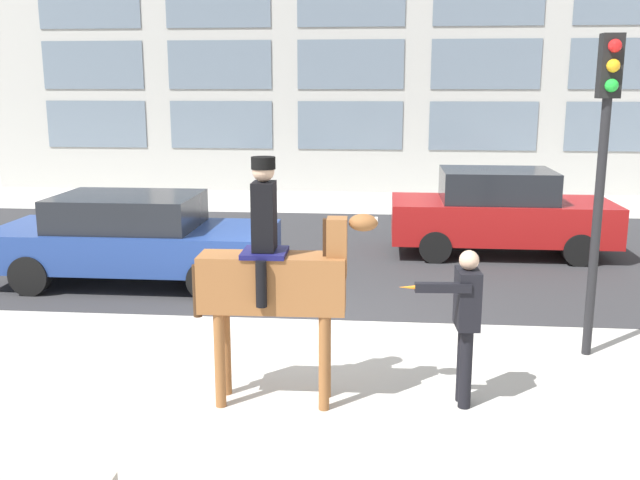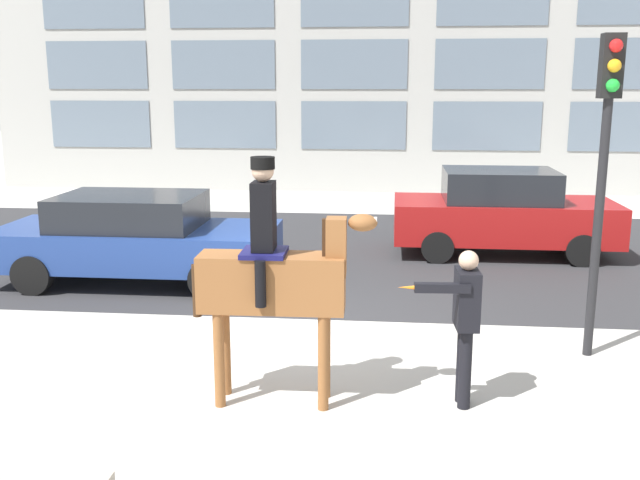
{
  "view_description": "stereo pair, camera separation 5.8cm",
  "coord_description": "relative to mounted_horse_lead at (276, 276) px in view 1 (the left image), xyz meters",
  "views": [
    {
      "loc": [
        1.1,
        -9.07,
        3.25
      ],
      "look_at": [
        0.38,
        -1.31,
        1.55
      ],
      "focal_mm": 40.0,
      "sensor_mm": 36.0,
      "label": 1
    },
    {
      "loc": [
        1.15,
        -9.06,
        3.25
      ],
      "look_at": [
        0.38,
        -1.31,
        1.55
      ],
      "focal_mm": 40.0,
      "sensor_mm": 36.0,
      "label": 2
    }
  ],
  "objects": [
    {
      "name": "road_surface",
      "position": [
        -0.01,
        6.93,
        -1.36
      ],
      "size": [
        22.65,
        8.5,
        0.01
      ],
      "color": "#2D2D30",
      "rests_on": "ground_plane"
    },
    {
      "name": "pedestrian_bystander",
      "position": [
        1.92,
        0.11,
        -0.39
      ],
      "size": [
        0.82,
        0.46,
        1.64
      ],
      "rotation": [
        0.0,
        0.0,
        -3.08
      ],
      "color": "black",
      "rests_on": "ground_plane"
    },
    {
      "name": "traffic_light",
      "position": [
        3.6,
        1.68,
        1.21
      ],
      "size": [
        0.24,
        0.29,
        3.82
      ],
      "color": "black",
      "rests_on": "ground_plane"
    },
    {
      "name": "ground_plane",
      "position": [
        -0.01,
        2.18,
        -1.36
      ],
      "size": [
        80.0,
        80.0,
        0.0
      ],
      "primitive_type": "plane",
      "color": "#B2AFA8"
    },
    {
      "name": "mounted_horse_lead",
      "position": [
        0.0,
        0.0,
        0.0
      ],
      "size": [
        1.89,
        0.65,
        2.57
      ],
      "rotation": [
        0.0,
        0.0,
        0.02
      ],
      "color": "brown",
      "rests_on": "ground_plane"
    },
    {
      "name": "street_car_near_lane",
      "position": [
        -3.07,
        4.37,
        -0.59
      ],
      "size": [
        4.61,
        1.98,
        1.48
      ],
      "color": "navy",
      "rests_on": "ground_plane"
    },
    {
      "name": "street_car_far_lane",
      "position": [
        3.32,
        7.04,
        -0.53
      ],
      "size": [
        4.22,
        1.9,
        1.66
      ],
      "color": "maroon",
      "rests_on": "ground_plane"
    }
  ]
}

